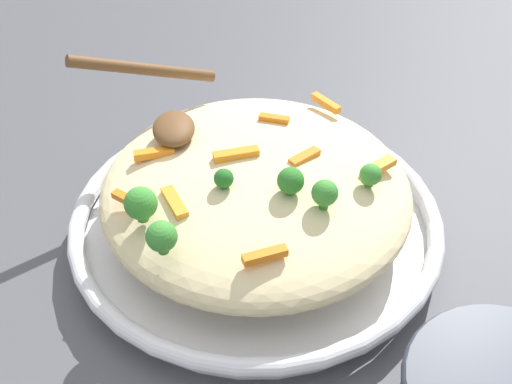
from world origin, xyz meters
name	(u,v)px	position (x,y,z in m)	size (l,w,h in m)	color
ground_plane	(256,235)	(0.00, 0.00, 0.00)	(2.40, 2.40, 0.00)	#4C4C51
serving_bowl	(256,221)	(0.00, 0.00, 0.02)	(0.36, 0.36, 0.04)	silver
pasta_mound	(256,188)	(0.00, 0.00, 0.06)	(0.30, 0.29, 0.07)	beige
carrot_piece_0	(379,167)	(0.02, 0.11, 0.09)	(0.04, 0.01, 0.01)	orange
carrot_piece_1	(265,255)	(0.11, -0.01, 0.09)	(0.04, 0.01, 0.01)	orange
carrot_piece_2	(154,153)	(-0.03, -0.09, 0.09)	(0.04, 0.01, 0.01)	orange
carrot_piece_3	(236,154)	(-0.01, -0.02, 0.10)	(0.04, 0.01, 0.01)	orange
carrot_piece_4	(305,158)	(0.00, 0.04, 0.09)	(0.03, 0.01, 0.01)	orange
carrot_piece_5	(174,202)	(0.04, -0.07, 0.09)	(0.04, 0.01, 0.01)	orange
carrot_piece_6	(326,103)	(-0.09, 0.08, 0.09)	(0.04, 0.01, 0.01)	orange
carrot_piece_7	(274,119)	(-0.07, 0.02, 0.09)	(0.03, 0.01, 0.01)	orange
carrot_piece_8	(126,199)	(0.04, -0.11, 0.09)	(0.03, 0.01, 0.01)	orange
broccoli_floret_0	(325,193)	(0.06, 0.05, 0.10)	(0.02, 0.02, 0.03)	#377928
broccoli_floret_1	(291,181)	(0.05, 0.02, 0.11)	(0.02, 0.02, 0.03)	#296820
broccoli_floret_2	(162,237)	(0.10, -0.08, 0.10)	(0.02, 0.02, 0.03)	#377928
broccoli_floret_3	(224,179)	(0.03, -0.03, 0.10)	(0.02, 0.02, 0.02)	#205B1C
broccoli_floret_4	(371,175)	(0.04, 0.10, 0.10)	(0.02, 0.02, 0.02)	#377928
broccoli_floret_5	(141,204)	(0.06, -0.10, 0.10)	(0.03, 0.03, 0.03)	#377928
serving_spoon	(163,107)	(-0.08, -0.08, 0.11)	(0.13, 0.14, 0.07)	brown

